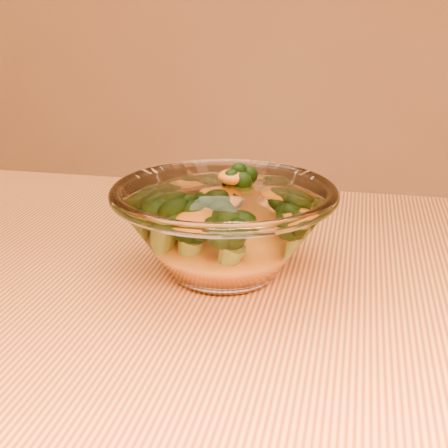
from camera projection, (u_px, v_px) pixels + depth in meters
The scene contains 3 objects.
glass_bowl at pixel (224, 229), 0.54m from camera, with size 0.20×0.20×0.09m.
cheese_sauce at pixel (224, 248), 0.55m from camera, with size 0.11×0.11×0.03m, color orange.
broccoli_heap at pixel (220, 214), 0.55m from camera, with size 0.14×0.13×0.07m.
Camera 1 is at (0.08, -0.38, 0.99)m, focal length 50.00 mm.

